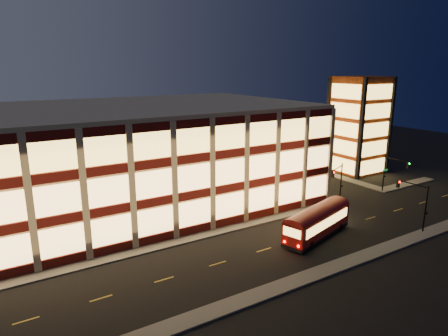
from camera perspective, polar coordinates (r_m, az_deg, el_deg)
ground at (r=47.98m, az=-2.59°, el=-10.05°), size 200.00×200.00×0.00m
sidewalk_office_south at (r=47.51m, az=-6.40°, el=-10.29°), size 54.00×2.00×0.15m
sidewalk_office_east at (r=73.45m, az=6.53°, el=-1.32°), size 2.00×30.00×0.15m
sidewalk_tower_south at (r=75.38m, az=24.51°, el=-2.15°), size 14.00×2.00×0.15m
sidewalk_tower_west at (r=80.57m, az=12.68°, el=-0.18°), size 2.00×30.00×0.15m
sidewalk_near at (r=38.43m, az=7.42°, el=-16.69°), size 100.00×2.00×0.15m
office_building at (r=59.39m, az=-13.22°, el=1.76°), size 50.45×30.45×14.50m
stair_tower at (r=79.88m, az=18.64°, el=5.83°), size 8.60×8.60×18.00m
traffic_signal_far at (r=60.12m, az=16.00°, el=-1.35°), size 3.79×1.87×6.00m
traffic_signal_right at (r=68.26m, az=22.93°, el=-0.10°), size 1.20×4.37×6.00m
traffic_signal_near at (r=54.68m, az=25.67°, el=-3.78°), size 0.32×4.45×6.00m
trolley_bus at (r=48.92m, az=13.18°, el=-7.30°), size 11.38×5.73×3.74m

